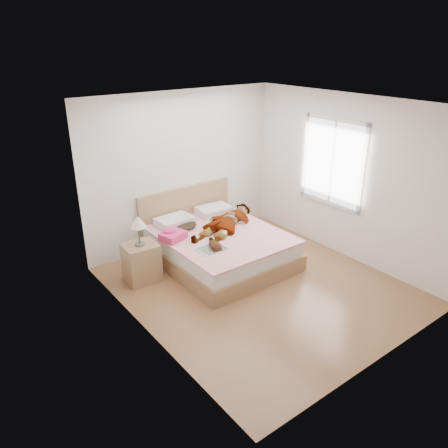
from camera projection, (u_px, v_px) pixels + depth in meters
The scene contains 11 objects.
ground at pixel (259, 286), 6.38m from camera, with size 4.00×4.00×0.00m, color #54301A.
woman at pixel (226, 220), 7.08m from camera, with size 0.61×1.63×0.22m, color white.
hair at pixel (182, 224), 7.12m from camera, with size 0.44×0.54×0.08m, color black.
phone at pixel (187, 215), 7.06m from camera, with size 0.05×0.10×0.01m, color silver.
room_shell at pixel (333, 163), 6.99m from camera, with size 4.00×4.00×4.00m.
bed at pixel (217, 245), 7.03m from camera, with size 1.80×2.08×1.00m.
towel at pixel (172, 235), 6.63m from camera, with size 0.43×0.38×0.19m.
magazine at pixel (212, 249), 6.34m from camera, with size 0.43×0.29×0.03m.
coffee_mug at pixel (224, 234), 6.73m from camera, with size 0.12×0.09×0.09m.
plush_toy at pixel (215, 246), 6.29m from camera, with size 0.16×0.24×0.13m.
nightstand at pixel (141, 259), 6.42m from camera, with size 0.50×0.45×1.03m.
Camera 1 is at (-3.73, -4.07, 3.36)m, focal length 35.00 mm.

